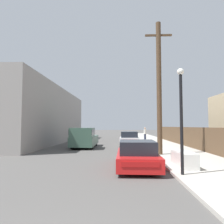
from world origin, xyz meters
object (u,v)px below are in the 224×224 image
at_px(pickup_truck, 84,138).
at_px(street_lamp, 181,111).
at_px(discarded_fridge, 184,159).
at_px(parked_sports_car_red, 137,155).
at_px(car_parked_mid, 129,139).
at_px(pedestrian, 145,134).
at_px(utility_pole, 159,86).

bearing_deg(pickup_truck, street_lamp, 116.17).
xyz_separation_m(discarded_fridge, parked_sports_car_red, (-2.10, 0.33, 0.12)).
xyz_separation_m(discarded_fridge, car_parked_mid, (-1.96, 12.07, 0.18)).
height_order(parked_sports_car_red, car_parked_mid, car_parked_mid).
relative_size(discarded_fridge, pickup_truck, 0.35).
xyz_separation_m(pickup_truck, pedestrian, (6.55, 9.05, 0.07)).
xyz_separation_m(car_parked_mid, pedestrian, (2.34, 6.67, 0.32)).
distance_m(parked_sports_car_red, pickup_truck, 10.21).
relative_size(pickup_truck, street_lamp, 1.32).
bearing_deg(street_lamp, pedestrian, 87.45).
bearing_deg(discarded_fridge, pedestrian, 85.17).
xyz_separation_m(car_parked_mid, street_lamp, (1.44, -13.65, 1.89)).
relative_size(utility_pole, pedestrian, 5.32).
height_order(street_lamp, pedestrian, street_lamp).
distance_m(discarded_fridge, utility_pole, 6.09).
bearing_deg(utility_pole, pickup_truck, 138.09).
relative_size(parked_sports_car_red, pickup_truck, 0.84).
height_order(pickup_truck, street_lamp, street_lamp).
bearing_deg(pickup_truck, utility_pole, 137.65).
height_order(car_parked_mid, utility_pole, utility_pole).
xyz_separation_m(parked_sports_car_red, pedestrian, (2.49, 18.42, 0.39)).
xyz_separation_m(car_parked_mid, utility_pole, (1.67, -7.66, 4.00)).
relative_size(discarded_fridge, pedestrian, 1.13).
bearing_deg(car_parked_mid, pickup_truck, -148.51).
relative_size(car_parked_mid, pickup_truck, 0.78).
bearing_deg(pickup_truck, parked_sports_car_red, 113.00).
height_order(car_parked_mid, pickup_truck, pickup_truck).
xyz_separation_m(utility_pole, pedestrian, (0.67, 14.33, -3.69)).
bearing_deg(discarded_fridge, street_lamp, -112.03).
relative_size(parked_sports_car_red, car_parked_mid, 1.08).
bearing_deg(discarded_fridge, car_parked_mid, 95.55).
height_order(parked_sports_car_red, pickup_truck, pickup_truck).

